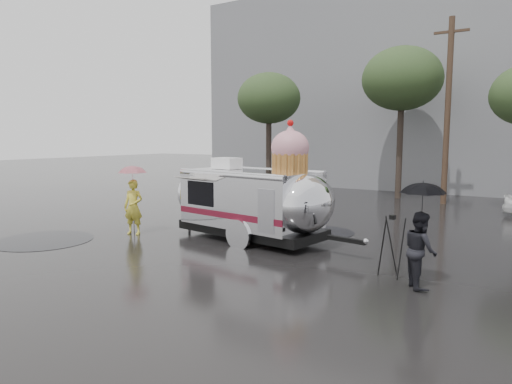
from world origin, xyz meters
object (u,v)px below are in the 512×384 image
Objects in this scene: airstream_trailer at (253,198)px; person_right at (420,250)px; tripod at (392,240)px; person_left at (133,207)px.

airstream_trailer is 4.23× the size of person_right.
tripod is (-0.75, 0.47, 0.03)m from person_right.
person_left is at bearing -150.98° from airstream_trailer.
person_left is 9.56m from person_right.
tripod is at bearing -9.54° from airstream_trailer.
airstream_trailer is 5.18m from tripod.
airstream_trailer is at bearing 175.21° from tripod.
person_right is at bearing -18.78° from tripod.
airstream_trailer is at bearing 3.94° from person_left.
person_right is 1.14× the size of tripod.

